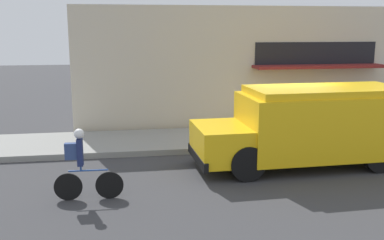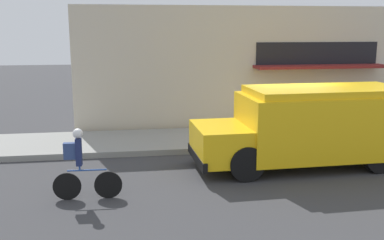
% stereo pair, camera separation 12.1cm
% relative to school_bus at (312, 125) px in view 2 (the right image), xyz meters
% --- Properties ---
extents(ground_plane, '(70.00, 70.00, 0.00)m').
position_rel_school_bus_xyz_m(ground_plane, '(-0.07, 1.58, -1.14)').
color(ground_plane, '#38383A').
extents(sidewalk, '(28.00, 2.84, 0.18)m').
position_rel_school_bus_xyz_m(sidewalk, '(-0.07, 3.00, -1.05)').
color(sidewalk, gray).
rests_on(sidewalk, ground_plane).
extents(storefront, '(13.42, 1.06, 4.51)m').
position_rel_school_bus_xyz_m(storefront, '(0.05, 4.69, 1.13)').
color(storefront, beige).
rests_on(storefront, ground_plane).
extents(school_bus, '(5.93, 2.64, 2.17)m').
position_rel_school_bus_xyz_m(school_bus, '(0.00, 0.00, 0.00)').
color(school_bus, yellow).
rests_on(school_bus, ground_plane).
extents(cyclist, '(1.51, 0.22, 1.61)m').
position_rel_school_bus_xyz_m(cyclist, '(-5.99, -1.59, -0.33)').
color(cyclist, black).
rests_on(cyclist, ground_plane).
extents(trash_bin, '(0.59, 0.59, 0.88)m').
position_rel_school_bus_xyz_m(trash_bin, '(1.31, 3.14, -0.52)').
color(trash_bin, '#38383D').
rests_on(trash_bin, sidewalk).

